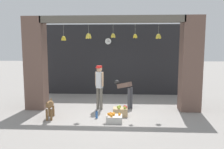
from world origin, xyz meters
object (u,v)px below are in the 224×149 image
(fruit_crate_oranges, at_px, (114,118))
(fruit_crate_apples, at_px, (120,112))
(wall_clock, at_px, (108,41))
(shopkeeper, at_px, (99,84))
(water_bottle, at_px, (97,115))
(dog, at_px, (50,106))
(worker_stooping, at_px, (126,90))

(fruit_crate_oranges, relative_size, fruit_crate_apples, 1.01)
(fruit_crate_oranges, distance_m, wall_clock, 4.75)
(shopkeeper, distance_m, wall_clock, 3.10)
(fruit_crate_apples, height_order, water_bottle, fruit_crate_apples)
(dog, height_order, worker_stooping, worker_stooping)
(fruit_crate_apples, height_order, wall_clock, wall_clock)
(fruit_crate_oranges, relative_size, water_bottle, 1.89)
(dog, bearing_deg, shopkeeper, 119.54)
(worker_stooping, xyz_separation_m, wall_clock, (-0.82, 2.38, 1.90))
(dog, bearing_deg, water_bottle, 85.38)
(dog, bearing_deg, fruit_crate_oranges, 74.79)
(wall_clock, bearing_deg, fruit_crate_apples, -79.29)
(worker_stooping, distance_m, water_bottle, 1.71)
(worker_stooping, distance_m, fruit_crate_apples, 1.17)
(shopkeeper, xyz_separation_m, fruit_crate_apples, (0.79, -0.78, -0.80))
(fruit_crate_apples, relative_size, wall_clock, 1.53)
(water_bottle, xyz_separation_m, wall_clock, (0.13, 3.69, 2.46))
(wall_clock, bearing_deg, fruit_crate_oranges, -83.53)
(wall_clock, bearing_deg, worker_stooping, -70.97)
(shopkeeper, bearing_deg, fruit_crate_oranges, 137.54)
(shopkeeper, relative_size, wall_clock, 5.18)
(shopkeeper, relative_size, fruit_crate_apples, 3.39)
(shopkeeper, bearing_deg, dog, 62.93)
(shopkeeper, distance_m, fruit_crate_apples, 1.37)
(worker_stooping, relative_size, water_bottle, 4.02)
(dog, bearing_deg, wall_clock, 147.83)
(worker_stooping, bearing_deg, fruit_crate_oranges, -154.81)
(water_bottle, bearing_deg, fruit_crate_oranges, -30.20)
(water_bottle, bearing_deg, dog, -175.49)
(dog, height_order, shopkeeper, shopkeeper)
(shopkeeper, distance_m, water_bottle, 1.35)
(worker_stooping, xyz_separation_m, fruit_crate_oranges, (-0.36, -1.65, -0.57))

